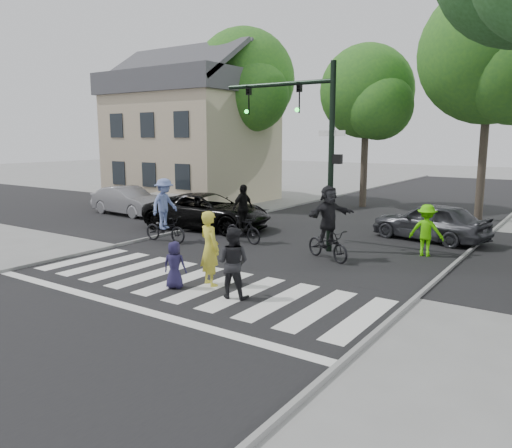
{
  "coord_description": "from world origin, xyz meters",
  "views": [
    {
      "loc": [
        8.19,
        -8.28,
        3.69
      ],
      "look_at": [
        0.5,
        3.0,
        1.3
      ],
      "focal_mm": 35.0,
      "sensor_mm": 36.0,
      "label": 1
    }
  ],
  "objects_px": {
    "pedestrian_child": "(175,265)",
    "cyclist_right": "(328,227)",
    "traffic_signal": "(308,130)",
    "pedestrian_adult": "(233,263)",
    "car_grey": "(430,221)",
    "car_silver": "(128,201)",
    "cyclist_left": "(165,215)",
    "cyclist_mid": "(243,219)",
    "car_suv": "(207,211)",
    "pedestrian_woman": "(210,248)"
  },
  "relations": [
    {
      "from": "cyclist_mid",
      "to": "car_suv",
      "type": "height_order",
      "value": "cyclist_mid"
    },
    {
      "from": "traffic_signal",
      "to": "pedestrian_adult",
      "type": "xyz_separation_m",
      "value": [
        1.11,
        -5.57,
        -3.07
      ]
    },
    {
      "from": "pedestrian_child",
      "to": "pedestrian_adult",
      "type": "relative_size",
      "value": 0.71
    },
    {
      "from": "traffic_signal",
      "to": "pedestrian_woman",
      "type": "bearing_deg",
      "value": -89.51
    },
    {
      "from": "traffic_signal",
      "to": "cyclist_right",
      "type": "bearing_deg",
      "value": -38.43
    },
    {
      "from": "car_silver",
      "to": "pedestrian_child",
      "type": "bearing_deg",
      "value": -122.58
    },
    {
      "from": "cyclist_mid",
      "to": "pedestrian_adult",
      "type": "bearing_deg",
      "value": -56.52
    },
    {
      "from": "traffic_signal",
      "to": "cyclist_left",
      "type": "bearing_deg",
      "value": -157.37
    },
    {
      "from": "pedestrian_woman",
      "to": "car_silver",
      "type": "bearing_deg",
      "value": -11.02
    },
    {
      "from": "traffic_signal",
      "to": "pedestrian_child",
      "type": "bearing_deg",
      "value": -94.9
    },
    {
      "from": "pedestrian_woman",
      "to": "car_silver",
      "type": "relative_size",
      "value": 0.46
    },
    {
      "from": "traffic_signal",
      "to": "cyclist_mid",
      "type": "xyz_separation_m",
      "value": [
        -2.23,
        -0.52,
        -3.05
      ]
    },
    {
      "from": "pedestrian_woman",
      "to": "pedestrian_child",
      "type": "height_order",
      "value": "pedestrian_woman"
    },
    {
      "from": "pedestrian_adult",
      "to": "cyclist_left",
      "type": "distance_m",
      "value": 6.79
    },
    {
      "from": "pedestrian_woman",
      "to": "cyclist_left",
      "type": "relative_size",
      "value": 0.84
    },
    {
      "from": "cyclist_left",
      "to": "car_grey",
      "type": "distance_m",
      "value": 9.48
    },
    {
      "from": "pedestrian_woman",
      "to": "cyclist_right",
      "type": "distance_m",
      "value": 4.25
    },
    {
      "from": "car_suv",
      "to": "car_grey",
      "type": "height_order",
      "value": "car_suv"
    },
    {
      "from": "pedestrian_child",
      "to": "car_suv",
      "type": "bearing_deg",
      "value": -76.78
    },
    {
      "from": "traffic_signal",
      "to": "cyclist_left",
      "type": "height_order",
      "value": "traffic_signal"
    },
    {
      "from": "car_silver",
      "to": "cyclist_left",
      "type": "bearing_deg",
      "value": -117.03
    },
    {
      "from": "traffic_signal",
      "to": "car_suv",
      "type": "relative_size",
      "value": 1.16
    },
    {
      "from": "traffic_signal",
      "to": "car_silver",
      "type": "bearing_deg",
      "value": 171.25
    },
    {
      "from": "cyclist_left",
      "to": "pedestrian_adult",
      "type": "bearing_deg",
      "value": -32.45
    },
    {
      "from": "car_suv",
      "to": "cyclist_mid",
      "type": "bearing_deg",
      "value": -126.37
    },
    {
      "from": "car_suv",
      "to": "car_silver",
      "type": "height_order",
      "value": "car_suv"
    },
    {
      "from": "pedestrian_child",
      "to": "cyclist_right",
      "type": "xyz_separation_m",
      "value": [
        1.81,
        4.76,
        0.42
      ]
    },
    {
      "from": "pedestrian_woman",
      "to": "car_grey",
      "type": "bearing_deg",
      "value": -87.85
    },
    {
      "from": "car_grey",
      "to": "cyclist_mid",
      "type": "bearing_deg",
      "value": -41.24
    },
    {
      "from": "traffic_signal",
      "to": "pedestrian_adult",
      "type": "distance_m",
      "value": 6.45
    },
    {
      "from": "cyclist_left",
      "to": "car_silver",
      "type": "height_order",
      "value": "cyclist_left"
    },
    {
      "from": "pedestrian_woman",
      "to": "car_grey",
      "type": "distance_m",
      "value": 9.22
    },
    {
      "from": "pedestrian_adult",
      "to": "pedestrian_child",
      "type": "bearing_deg",
      "value": -6.21
    },
    {
      "from": "traffic_signal",
      "to": "car_silver",
      "type": "xyz_separation_m",
      "value": [
        -10.57,
        1.63,
        -3.22
      ]
    },
    {
      "from": "pedestrian_adult",
      "to": "traffic_signal",
      "type": "bearing_deg",
      "value": -93.12
    },
    {
      "from": "pedestrian_child",
      "to": "car_grey",
      "type": "height_order",
      "value": "car_grey"
    },
    {
      "from": "cyclist_mid",
      "to": "traffic_signal",
      "type": "bearing_deg",
      "value": 13.02
    },
    {
      "from": "pedestrian_woman",
      "to": "cyclist_left",
      "type": "xyz_separation_m",
      "value": [
        -4.67,
        3.17,
        0.03
      ]
    },
    {
      "from": "traffic_signal",
      "to": "pedestrian_woman",
      "type": "distance_m",
      "value": 5.89
    },
    {
      "from": "traffic_signal",
      "to": "car_grey",
      "type": "xyz_separation_m",
      "value": [
        3.07,
        3.61,
        -3.21
      ]
    },
    {
      "from": "traffic_signal",
      "to": "cyclist_right",
      "type": "height_order",
      "value": "traffic_signal"
    },
    {
      "from": "traffic_signal",
      "to": "cyclist_right",
      "type": "relative_size",
      "value": 2.64
    },
    {
      "from": "car_silver",
      "to": "car_grey",
      "type": "xyz_separation_m",
      "value": [
        13.64,
        1.99,
        0.02
      ]
    },
    {
      "from": "car_suv",
      "to": "pedestrian_woman",
      "type": "bearing_deg",
      "value": -149.33
    },
    {
      "from": "traffic_signal",
      "to": "pedestrian_adult",
      "type": "height_order",
      "value": "traffic_signal"
    },
    {
      "from": "cyclist_left",
      "to": "car_suv",
      "type": "distance_m",
      "value": 2.86
    },
    {
      "from": "pedestrian_adult",
      "to": "car_suv",
      "type": "distance_m",
      "value": 8.91
    },
    {
      "from": "car_silver",
      "to": "traffic_signal",
      "type": "bearing_deg",
      "value": -94.92
    },
    {
      "from": "car_suv",
      "to": "pedestrian_adult",
      "type": "bearing_deg",
      "value": -146.06
    },
    {
      "from": "pedestrian_child",
      "to": "cyclist_left",
      "type": "xyz_separation_m",
      "value": [
        -4.12,
        3.87,
        0.39
      ]
    }
  ]
}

